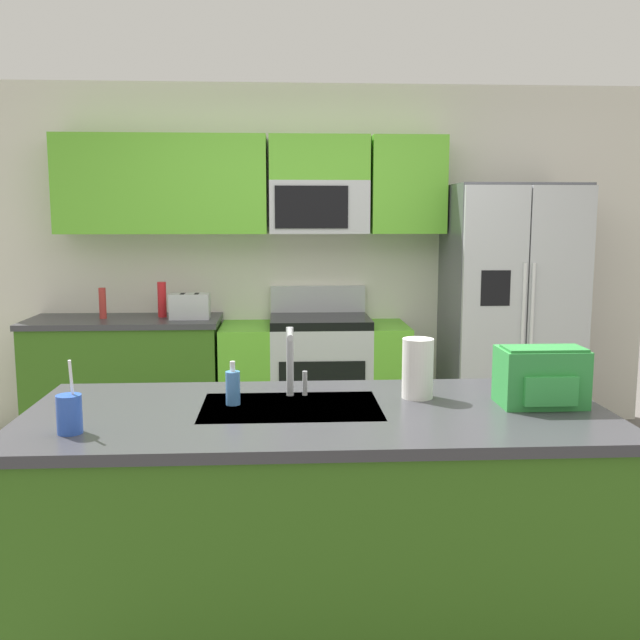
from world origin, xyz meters
TOP-DOWN VIEW (x-y plane):
  - ground_plane at (0.00, 0.00)m, footprint 9.00×9.00m
  - kitchen_wall_unit at (-0.14, 2.08)m, footprint 5.20×0.43m
  - back_counter at (-1.38, 1.80)m, footprint 1.37×0.63m
  - range_oven at (-0.01, 1.80)m, footprint 1.36×0.61m
  - refrigerator at (1.41, 1.73)m, footprint 0.90×0.76m
  - island_counter at (-0.12, -0.72)m, footprint 2.18×0.95m
  - toaster at (-0.90, 1.75)m, footprint 0.28×0.16m
  - pepper_mill at (-1.53, 1.80)m, footprint 0.05×0.05m
  - bottle_red at (-1.11, 1.85)m, footprint 0.06×0.06m
  - sink_faucet at (-0.21, -0.52)m, footprint 0.08×0.21m
  - drink_cup_blue at (-0.96, -0.96)m, footprint 0.08×0.08m
  - soap_dispenser at (-0.44, -0.62)m, footprint 0.06×0.06m
  - paper_towel_roll at (0.29, -0.56)m, footprint 0.12×0.12m
  - backpack at (0.74, -0.70)m, footprint 0.32×0.22m

SIDE VIEW (x-z plane):
  - ground_plane at x=0.00m, z-range 0.00..0.00m
  - range_oven at x=-0.01m, z-range -0.11..0.99m
  - back_counter at x=-1.38m, z-range 0.00..0.90m
  - island_counter at x=-0.12m, z-range 0.00..0.90m
  - refrigerator at x=1.41m, z-range 0.00..1.85m
  - drink_cup_blue at x=-0.96m, z-range 0.84..1.09m
  - soap_dispenser at x=-0.44m, z-range 0.88..1.05m
  - toaster at x=-0.90m, z-range 0.90..1.08m
  - pepper_mill at x=-1.53m, z-range 0.90..1.12m
  - backpack at x=0.74m, z-range 0.90..1.13m
  - paper_towel_roll at x=0.29m, z-range 0.90..1.14m
  - bottle_red at x=-1.11m, z-range 0.90..1.16m
  - sink_faucet at x=-0.21m, z-range 0.93..1.21m
  - kitchen_wall_unit at x=-0.14m, z-range 0.17..2.77m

